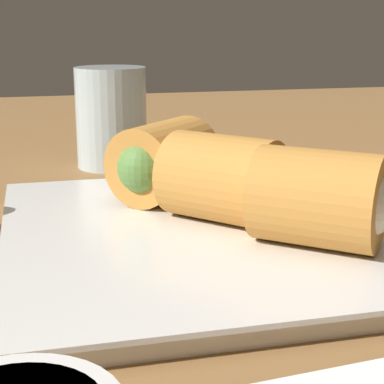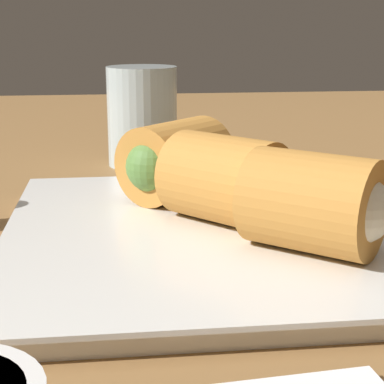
% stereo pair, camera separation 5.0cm
% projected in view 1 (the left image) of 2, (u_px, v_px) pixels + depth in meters
% --- Properties ---
extents(table_surface, '(1.80, 1.40, 0.02)m').
position_uv_depth(table_surface, '(222.00, 254.00, 0.45)').
color(table_surface, olive).
rests_on(table_surface, ground).
extents(serving_plate, '(0.29, 0.25, 0.01)m').
position_uv_depth(serving_plate, '(192.00, 237.00, 0.43)').
color(serving_plate, silver).
rests_on(serving_plate, table_surface).
extents(roll_front_left, '(0.09, 0.09, 0.06)m').
position_uv_depth(roll_front_left, '(326.00, 199.00, 0.38)').
color(roll_front_left, '#C68438').
rests_on(roll_front_left, serving_plate).
extents(roll_front_right, '(0.09, 0.09, 0.06)m').
position_uv_depth(roll_front_right, '(234.00, 181.00, 0.43)').
color(roll_front_right, '#C68438').
rests_on(roll_front_right, serving_plate).
extents(roll_back_left, '(0.09, 0.09, 0.06)m').
position_uv_depth(roll_back_left, '(161.00, 162.00, 0.48)').
color(roll_back_left, '#C68438').
rests_on(roll_back_left, serving_plate).
extents(drinking_glass, '(0.07, 0.07, 0.10)m').
position_uv_depth(drinking_glass, '(111.00, 117.00, 0.65)').
color(drinking_glass, silver).
rests_on(drinking_glass, table_surface).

